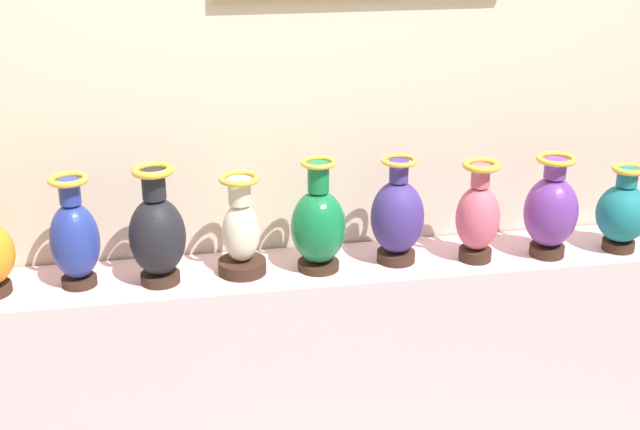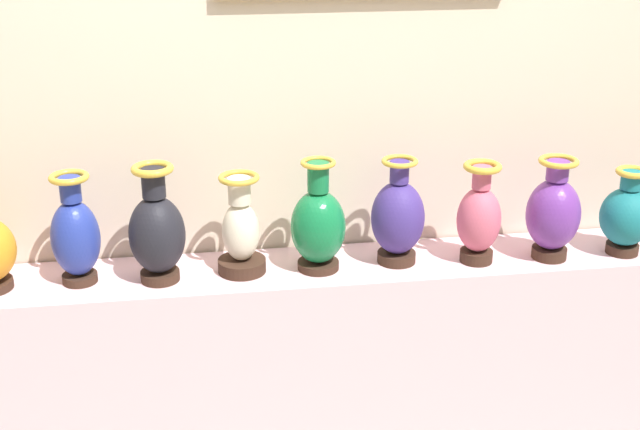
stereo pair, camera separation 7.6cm
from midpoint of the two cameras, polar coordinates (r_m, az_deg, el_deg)
name	(u,v)px [view 2 (the right image)]	position (r m, az deg, el deg)	size (l,w,h in m)	color
display_shelf	(320,373)	(3.10, 0.71, -10.36)	(3.42, 0.33, 0.83)	beige
back_wall	(311,110)	(2.95, 0.12, 6.93)	(5.62, 0.14, 2.60)	beige
vase_cobalt	(75,235)	(2.81, -15.08, -1.29)	(0.15, 0.15, 0.36)	#382319
vase_onyx	(157,231)	(2.77, -9.92, -1.07)	(0.18, 0.18, 0.39)	#382319
vase_ivory	(241,232)	(2.81, -4.47, -1.13)	(0.16, 0.16, 0.34)	#382319
vase_emerald	(318,225)	(2.81, 0.65, -0.67)	(0.18, 0.18, 0.38)	#382319
vase_indigo	(398,217)	(2.88, 5.90, -0.17)	(0.18, 0.18, 0.36)	#382319
vase_rose	(479,217)	(2.92, 11.16, -0.17)	(0.15, 0.15, 0.35)	#382319
vase_violet	(553,213)	(3.01, 15.81, 0.13)	(0.18, 0.18, 0.35)	#382319
vase_teal	(627,216)	(3.13, 20.19, -0.03)	(0.18, 0.18, 0.30)	#382319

